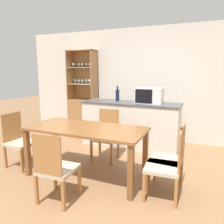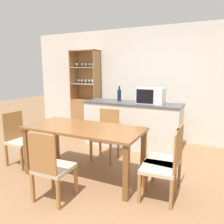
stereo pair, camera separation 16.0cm
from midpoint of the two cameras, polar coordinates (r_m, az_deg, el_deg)
The scene contains 12 objects.
ground_plane at distance 3.05m, azimuth -2.37°, elevation -20.69°, with size 18.00×18.00×0.00m, color #936B47.
wall_back at distance 5.10m, azimuth 10.59°, elevation 7.09°, with size 6.80×0.06×2.55m.
kitchen_counter at distance 4.63m, azimuth 3.87°, elevation -3.21°, with size 2.03×0.63×0.94m.
display_cabinet at distance 5.69m, azimuth -8.32°, elevation 0.71°, with size 0.71×0.38×2.08m.
dining_table at distance 3.28m, azimuth -8.31°, elevation -5.72°, with size 1.77×0.80×0.77m.
dining_chair_head_near at distance 2.81m, azimuth -16.18°, elevation -13.97°, with size 0.43×0.43×0.90m.
dining_chair_side_left_near at distance 4.02m, azimuth -24.11°, elevation -6.90°, with size 0.43×0.43×0.90m.
dining_chair_head_far at distance 3.96m, azimuth -2.69°, elevation -6.20°, with size 0.44×0.44×0.90m.
dining_chair_side_right_near at distance 2.84m, azimuth 12.40°, elevation -13.52°, with size 0.44×0.44×0.90m.
dining_chair_side_right_far at distance 3.05m, azimuth 13.28°, elevation -11.79°, with size 0.44×0.44×0.90m.
microwave at distance 4.42m, azimuth 8.71°, elevation 4.26°, with size 0.53×0.33×0.31m.
wine_bottle at distance 4.75m, azimuth 0.47°, elevation 4.51°, with size 0.08×0.08×0.32m.
Camera 1 is at (1.07, -2.37, 1.59)m, focal length 35.00 mm.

